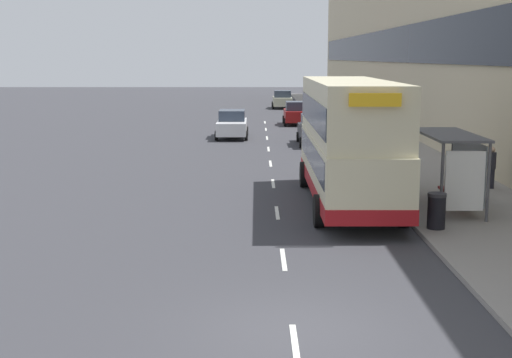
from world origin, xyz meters
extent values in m
plane|color=#38383D|center=(0.00, 0.00, 0.00)|extent=(220.00, 220.00, 0.00)
cube|color=gray|center=(6.50, 38.50, 0.07)|extent=(5.00, 93.00, 0.14)
cube|color=#C6B793|center=(10.50, 38.50, 6.56)|extent=(3.00, 93.00, 13.12)
cube|color=black|center=(8.96, 38.50, 5.91)|extent=(0.12, 89.28, 2.36)
cube|color=silver|center=(0.00, -0.69, 0.01)|extent=(0.12, 2.00, 0.01)
cube|color=silver|center=(0.00, 4.80, 0.01)|extent=(0.12, 2.00, 0.01)
cube|color=silver|center=(0.00, 10.29, 0.01)|extent=(0.12, 2.00, 0.01)
cube|color=silver|center=(0.00, 15.79, 0.01)|extent=(0.12, 2.00, 0.01)
cube|color=silver|center=(0.00, 21.28, 0.01)|extent=(0.12, 2.00, 0.01)
cube|color=silver|center=(0.00, 26.77, 0.01)|extent=(0.12, 2.00, 0.01)
cube|color=silver|center=(0.00, 32.26, 0.01)|extent=(0.12, 2.00, 0.01)
cube|color=silver|center=(0.00, 37.75, 0.01)|extent=(0.12, 2.00, 0.01)
cube|color=silver|center=(0.00, 43.24, 0.01)|extent=(0.12, 2.00, 0.01)
cube|color=#4C4C51|center=(5.60, 10.43, 2.58)|extent=(1.60, 4.20, 0.08)
cylinder|color=#4C4C51|center=(4.90, 8.43, 1.34)|extent=(0.10, 0.10, 2.40)
cylinder|color=#4C4C51|center=(4.90, 12.43, 1.34)|extent=(0.10, 0.10, 2.40)
cylinder|color=#4C4C51|center=(6.30, 8.43, 1.34)|extent=(0.10, 0.10, 2.40)
cylinder|color=#4C4C51|center=(6.30, 12.43, 1.34)|extent=(0.10, 0.10, 2.40)
cube|color=#99A8B2|center=(6.27, 10.43, 1.46)|extent=(0.04, 3.68, 1.92)
cube|color=white|center=(5.60, 8.49, 1.39)|extent=(1.19, 0.10, 1.82)
cube|color=maroon|center=(5.85, 10.43, 0.59)|extent=(0.36, 2.80, 0.08)
cube|color=beige|center=(2.48, 11.55, 1.43)|extent=(2.55, 10.42, 1.85)
cube|color=beige|center=(2.48, 11.55, 3.33)|extent=(2.50, 10.11, 1.95)
cube|color=maroon|center=(2.48, 11.55, 0.72)|extent=(2.58, 10.48, 0.45)
cube|color=#2D3847|center=(2.48, 11.55, 1.79)|extent=(2.58, 9.80, 0.81)
cube|color=#2D3847|center=(2.48, 11.55, 3.23)|extent=(2.55, 9.80, 0.94)
cube|color=yellow|center=(2.48, 6.36, 3.95)|extent=(1.40, 0.08, 0.36)
cylinder|color=black|center=(1.20, 15.10, 0.50)|extent=(0.30, 1.00, 1.00)
cylinder|color=black|center=(3.75, 15.10, 0.50)|extent=(0.30, 1.00, 1.00)
cylinder|color=black|center=(1.20, 8.32, 0.50)|extent=(0.30, 1.00, 1.00)
cylinder|color=black|center=(3.75, 8.32, 0.50)|extent=(0.30, 1.00, 1.00)
cube|color=maroon|center=(2.35, 41.32, 0.70)|extent=(1.76, 3.89, 0.81)
cube|color=#2D3847|center=(2.35, 41.12, 1.44)|extent=(1.55, 1.87, 0.66)
cylinder|color=black|center=(1.46, 42.53, 0.30)|extent=(0.20, 0.60, 0.60)
cylinder|color=black|center=(3.23, 42.53, 0.30)|extent=(0.20, 0.60, 0.60)
cylinder|color=black|center=(1.46, 40.11, 0.30)|extent=(0.20, 0.60, 0.60)
cylinder|color=black|center=(3.23, 40.11, 0.30)|extent=(0.20, 0.60, 0.60)
cube|color=black|center=(2.75, 28.84, 0.71)|extent=(1.78, 4.57, 0.82)
cube|color=#2D3847|center=(2.75, 28.61, 1.45)|extent=(1.56, 2.20, 0.67)
cylinder|color=black|center=(1.86, 30.25, 0.30)|extent=(0.20, 0.60, 0.60)
cylinder|color=black|center=(3.64, 30.25, 0.30)|extent=(0.20, 0.60, 0.60)
cylinder|color=black|center=(1.86, 27.42, 0.30)|extent=(0.20, 0.60, 0.60)
cylinder|color=black|center=(3.64, 27.42, 0.30)|extent=(0.20, 0.60, 0.60)
cube|color=silver|center=(-2.22, 32.37, 0.70)|extent=(1.83, 4.56, 0.80)
cube|color=#2D3847|center=(-2.22, 32.60, 1.43)|extent=(1.61, 2.19, 0.66)
cylinder|color=black|center=(-1.31, 30.95, 0.30)|extent=(0.20, 0.60, 0.60)
cylinder|color=black|center=(-3.13, 30.95, 0.30)|extent=(0.20, 0.60, 0.60)
cylinder|color=black|center=(-1.31, 33.78, 0.30)|extent=(0.20, 0.60, 0.60)
cylinder|color=black|center=(-3.13, 33.78, 0.30)|extent=(0.20, 0.60, 0.60)
cube|color=#B7B799|center=(1.93, 58.86, 0.71)|extent=(1.85, 4.18, 0.82)
cube|color=#2D3847|center=(1.93, 58.65, 1.46)|extent=(1.63, 2.01, 0.67)
cylinder|color=black|center=(1.00, 60.16, 0.30)|extent=(0.20, 0.60, 0.60)
cylinder|color=black|center=(2.85, 60.16, 0.30)|extent=(0.20, 0.60, 0.60)
cylinder|color=black|center=(1.00, 57.57, 0.30)|extent=(0.20, 0.60, 0.60)
cylinder|color=black|center=(2.85, 57.57, 0.30)|extent=(0.20, 0.60, 0.60)
cylinder|color=#23232D|center=(8.24, 14.01, 0.52)|extent=(0.26, 0.26, 0.75)
cylinder|color=#26262D|center=(8.24, 14.01, 1.21)|extent=(0.31, 0.31, 0.63)
sphere|color=tan|center=(8.24, 14.01, 1.62)|extent=(0.20, 0.20, 0.20)
cylinder|color=#23232D|center=(6.40, 12.04, 0.55)|extent=(0.28, 0.28, 0.81)
cylinder|color=#337260|center=(6.40, 12.04, 1.29)|extent=(0.34, 0.34, 0.68)
sphere|color=tan|center=(6.40, 12.04, 1.74)|extent=(0.22, 0.22, 0.22)
cylinder|color=black|center=(4.55, 7.56, 0.61)|extent=(0.52, 0.52, 0.95)
cylinder|color=#2D2D33|center=(4.55, 7.56, 1.14)|extent=(0.55, 0.55, 0.10)
camera|label=1|loc=(-0.70, -12.67, 5.07)|focal=50.00mm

